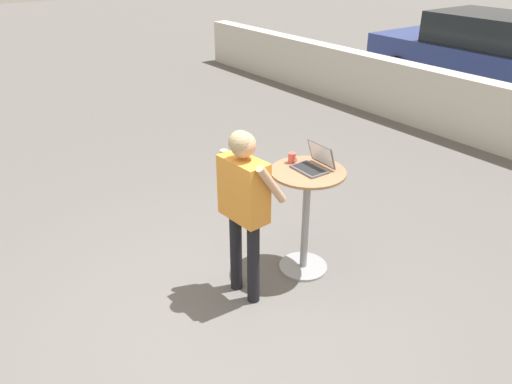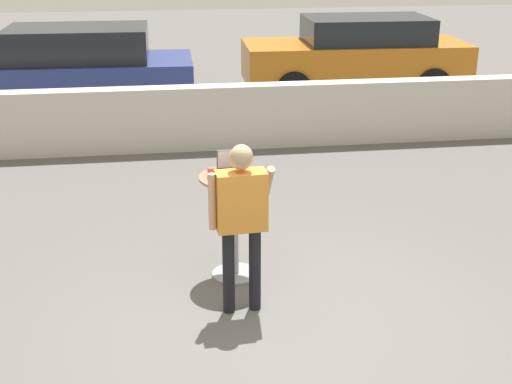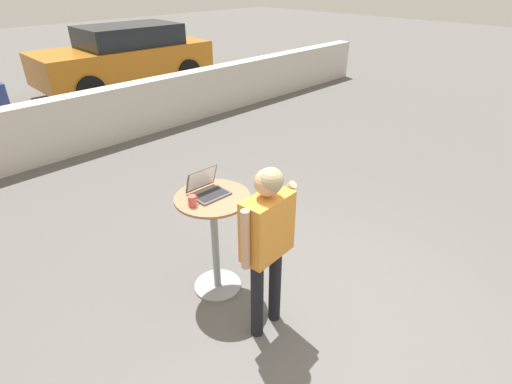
{
  "view_description": "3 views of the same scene",
  "coord_description": "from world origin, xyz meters",
  "views": [
    {
      "loc": [
        2.75,
        -1.8,
        2.96
      ],
      "look_at": [
        -0.44,
        0.59,
        0.91
      ],
      "focal_mm": 35.0,
      "sensor_mm": 36.0,
      "label": 1
    },
    {
      "loc": [
        -0.98,
        -5.43,
        3.36
      ],
      "look_at": [
        -0.11,
        0.47,
        1.11
      ],
      "focal_mm": 50.0,
      "sensor_mm": 36.0,
      "label": 2
    },
    {
      "loc": [
        -2.18,
        -1.44,
        2.86
      ],
      "look_at": [
        -0.05,
        0.67,
        1.18
      ],
      "focal_mm": 28.0,
      "sensor_mm": 36.0,
      "label": 3
    }
  ],
  "objects": [
    {
      "name": "cafe_table",
      "position": [
        -0.24,
        1.03,
        0.68
      ],
      "size": [
        0.69,
        0.69,
        1.07
      ],
      "color": "gray",
      "rests_on": "ground_plane"
    },
    {
      "name": "laptop",
      "position": [
        -0.24,
        1.1,
        1.12
      ],
      "size": [
        0.33,
        0.29,
        0.23
      ],
      "color": "#515156",
      "rests_on": "cafe_table"
    },
    {
      "name": "parked_car_further_down",
      "position": [
        -2.44,
        7.74,
        0.85
      ],
      "size": [
        4.54,
        2.03,
        1.64
      ],
      "color": "navy",
      "rests_on": "ground_plane"
    },
    {
      "name": "standing_person",
      "position": [
        -0.27,
        0.33,
        1.02
      ],
      "size": [
        0.59,
        0.37,
        1.61
      ],
      "color": "black",
      "rests_on": "ground_plane"
    },
    {
      "name": "ground_plane",
      "position": [
        0.0,
        0.0,
        0.0
      ],
      "size": [
        50.0,
        50.0,
        0.0
      ],
      "primitive_type": "plane",
      "color": "#5B5956"
    },
    {
      "name": "coffee_mug",
      "position": [
        -0.47,
        1.03,
        1.12
      ],
      "size": [
        0.11,
        0.07,
        0.1
      ],
      "color": "#C14C42",
      "rests_on": "cafe_table"
    }
  ]
}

